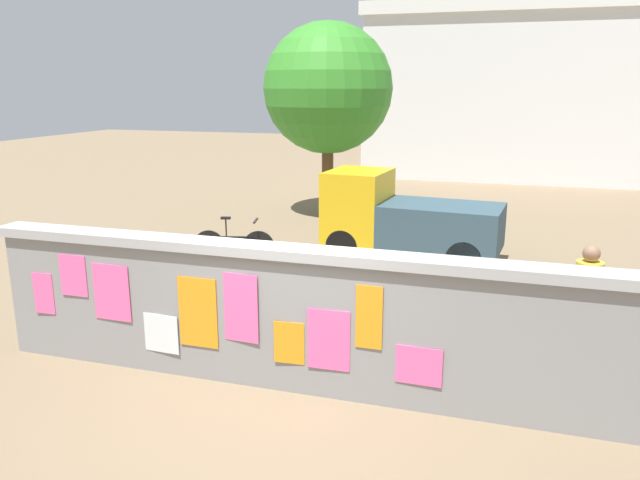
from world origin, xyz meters
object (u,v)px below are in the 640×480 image
(bicycle_near, at_px, (313,291))
(motorcycle, at_px, (156,273))
(person_walking, at_px, (587,292))
(tree_roadside, at_px, (328,89))
(bicycle_far, at_px, (234,244))
(auto_rickshaw_truck, at_px, (403,218))

(bicycle_near, bearing_deg, motorcycle, -176.45)
(person_walking, xyz_separation_m, tree_roadside, (-5.99, 8.33, 2.52))
(motorcycle, relative_size, person_walking, 1.17)
(bicycle_far, distance_m, tree_roadside, 6.15)
(bicycle_far, xyz_separation_m, tree_roadside, (0.49, 5.26, 3.14))
(tree_roadside, bearing_deg, auto_rickshaw_truck, -55.13)
(bicycle_far, height_order, person_walking, person_walking)
(auto_rickshaw_truck, bearing_deg, motorcycle, -134.33)
(auto_rickshaw_truck, bearing_deg, bicycle_near, -103.29)
(auto_rickshaw_truck, xyz_separation_m, bicycle_near, (-0.83, -3.53, -0.54))
(auto_rickshaw_truck, relative_size, motorcycle, 1.96)
(bicycle_near, xyz_separation_m, bicycle_far, (-2.51, 2.37, 0.00))
(bicycle_near, bearing_deg, person_walking, -9.99)
(tree_roadside, bearing_deg, bicycle_near, -75.15)
(bicycle_near, distance_m, bicycle_far, 3.45)
(bicycle_near, xyz_separation_m, person_walking, (3.96, -0.70, 0.62))
(bicycle_near, bearing_deg, tree_roadside, 104.85)
(auto_rickshaw_truck, bearing_deg, tree_roadside, 124.87)
(auto_rickshaw_truck, bearing_deg, bicycle_far, -160.85)
(motorcycle, distance_m, bicycle_far, 2.56)
(motorcycle, relative_size, bicycle_far, 1.14)
(motorcycle, bearing_deg, bicycle_near, 3.55)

